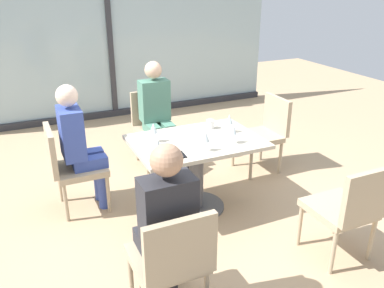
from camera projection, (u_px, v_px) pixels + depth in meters
ground_plane at (196, 207)px, 4.04m from camera, size 12.00×12.00×0.00m
window_wall_backdrop at (110, 41)px, 6.26m from camera, size 5.53×0.10×2.70m
dining_table_main at (196, 159)px, 3.84m from camera, size 1.20×0.84×0.73m
chair_front_left at (172, 258)px, 2.55m from camera, size 0.46×0.50×0.87m
chair_near_window at (154, 123)px, 4.87m from camera, size 0.46×0.51×0.87m
chair_far_left at (70, 163)px, 3.83m from camera, size 0.50×0.46×0.87m
chair_front_right at (349, 207)px, 3.11m from camera, size 0.46×0.50×0.87m
chair_far_right at (265, 129)px, 4.68m from camera, size 0.50×0.46×0.87m
person_front_left at (165, 222)px, 2.56m from camera, size 0.34×0.39×1.26m
person_near_window at (156, 110)px, 4.70m from camera, size 0.34×0.39×1.26m
person_far_left at (79, 142)px, 3.79m from camera, size 0.39×0.34×1.26m
wine_glass_0 at (206, 137)px, 3.47m from camera, size 0.07×0.07×0.18m
wine_glass_1 at (229, 120)px, 3.90m from camera, size 0.07×0.07×0.18m
wine_glass_2 at (233, 130)px, 3.64m from camera, size 0.07×0.07×0.18m
wine_glass_3 at (157, 144)px, 3.32m from camera, size 0.07×0.07×0.18m
wine_glass_4 at (153, 128)px, 3.67m from camera, size 0.07×0.07×0.18m
coffee_cup at (210, 124)px, 4.03m from camera, size 0.08×0.08×0.09m
cell_phone_on_table at (181, 155)px, 3.44m from camera, size 0.08×0.15×0.01m
handbag_1 at (181, 163)px, 4.67m from camera, size 0.34×0.28×0.28m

